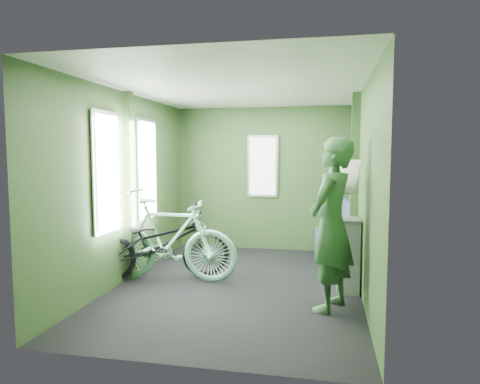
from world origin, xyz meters
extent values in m
plane|color=black|center=(0.00, 0.00, 0.00)|extent=(4.00, 4.00, 0.00)
cube|color=silver|center=(0.00, 0.00, 2.30)|extent=(2.80, 4.00, 0.02)
cube|color=#304B23|center=(0.00, 2.00, 1.15)|extent=(2.80, 0.02, 2.30)
cube|color=#304B23|center=(0.00, -2.00, 1.15)|extent=(2.80, 0.02, 2.30)
cube|color=#304B23|center=(-1.40, 0.00, 1.15)|extent=(0.02, 4.00, 2.30)
cube|color=#304B23|center=(1.40, 0.00, 1.15)|extent=(0.02, 4.00, 2.30)
cube|color=#304B23|center=(-1.36, 0.00, 1.15)|extent=(0.08, 0.12, 2.30)
cube|color=silver|center=(-1.35, -0.55, 1.35)|extent=(0.02, 0.56, 1.34)
cube|color=silver|center=(-1.35, 0.55, 1.35)|extent=(0.02, 0.56, 1.34)
cube|color=white|center=(-1.34, -0.55, 1.88)|extent=(0.00, 0.12, 0.12)
cube|color=white|center=(-1.34, 0.55, 1.88)|extent=(0.00, 0.12, 0.12)
cylinder|color=silver|center=(-1.29, 0.00, 1.10)|extent=(0.03, 0.40, 0.03)
cube|color=#304B23|center=(1.35, 0.60, 1.15)|extent=(0.10, 0.10, 2.30)
cube|color=white|center=(1.38, 0.90, 1.85)|extent=(0.02, 0.40, 0.50)
cube|color=silver|center=(0.00, 1.96, 1.35)|extent=(0.50, 0.02, 1.00)
imported|color=black|center=(-0.99, 0.01, 0.00)|extent=(1.87, 1.35, 0.96)
imported|color=#8ADCB3|center=(-0.86, -0.01, 0.00)|extent=(1.71, 0.58, 1.06)
imported|color=#2E5630|center=(1.06, -0.60, 0.86)|extent=(0.62, 0.74, 1.72)
cube|color=silver|center=(1.18, -0.32, 1.32)|extent=(0.36, 0.29, 0.35)
cube|color=slate|center=(1.26, 0.01, 0.42)|extent=(0.24, 0.34, 0.83)
cube|color=navy|center=(1.12, 1.45, 0.21)|extent=(0.54, 0.87, 0.41)
cube|color=navy|center=(1.32, 1.45, 0.65)|extent=(0.14, 0.83, 0.46)
camera|label=1|loc=(0.99, -4.86, 1.55)|focal=32.00mm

